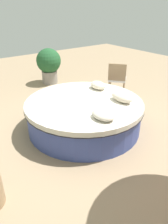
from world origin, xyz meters
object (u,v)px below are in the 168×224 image
(throw_pillow_0, at_px, (103,115))
(throw_pillow_2, at_px, (98,85))
(round_bed, at_px, (84,114))
(throw_pillow_1, at_px, (122,97))
(planter, at_px, (49,64))
(patio_chair, at_px, (117,77))

(throw_pillow_0, distance_m, throw_pillow_2, 1.52)
(round_bed, height_order, throw_pillow_2, throw_pillow_2)
(throw_pillow_1, relative_size, planter, 0.44)
(patio_chair, bearing_deg, planter, 167.65)
(throw_pillow_1, xyz_separation_m, patio_chair, (1.50, -1.37, -0.19))
(throw_pillow_1, xyz_separation_m, throw_pillow_2, (0.88, -0.08, 0.00))
(throw_pillow_2, height_order, patio_chair, patio_chair)
(throw_pillow_1, relative_size, throw_pillow_2, 1.19)
(throw_pillow_0, height_order, patio_chair, patio_chair)
(round_bed, distance_m, planter, 3.33)
(throw_pillow_2, relative_size, patio_chair, 0.45)
(planter, bearing_deg, round_bed, 164.30)
(throw_pillow_2, height_order, planter, planter)
(throw_pillow_0, distance_m, patio_chair, 2.88)
(round_bed, relative_size, patio_chair, 2.62)
(throw_pillow_1, bearing_deg, round_bed, 53.06)
(round_bed, distance_m, throw_pillow_1, 0.91)
(throw_pillow_1, bearing_deg, throw_pillow_0, 112.24)
(throw_pillow_0, height_order, planter, planter)
(round_bed, bearing_deg, throw_pillow_2, -61.53)
(patio_chair, bearing_deg, round_bed, -103.15)
(throw_pillow_0, relative_size, planter, 0.40)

